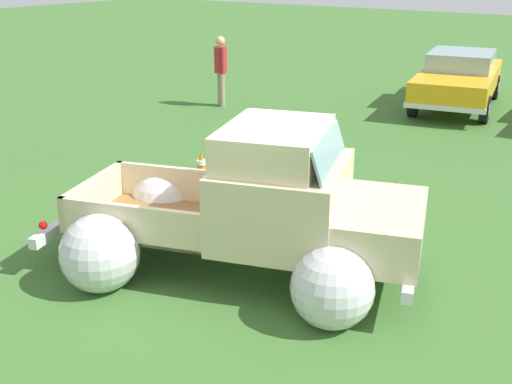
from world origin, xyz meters
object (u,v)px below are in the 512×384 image
vintage_pickup_truck (261,216)px  lane_cone_1 (396,198)px  spectator_0 (221,66)px  lane_cone_0 (201,168)px  show_car_0 (459,77)px

vintage_pickup_truck → lane_cone_1: size_ratio=7.91×
spectator_0 → lane_cone_0: bearing=72.5°
spectator_0 → vintage_pickup_truck: bearing=78.7°
spectator_0 → lane_cone_0: 6.25m
show_car_0 → lane_cone_1: show_car_0 is taller
vintage_pickup_truck → lane_cone_1: 2.74m
vintage_pickup_truck → spectator_0: (-6.18, 7.16, 0.29)m
vintage_pickup_truck → spectator_0: 9.47m
vintage_pickup_truck → lane_cone_0: (-2.66, 2.05, -0.45)m
show_car_0 → spectator_0: bearing=-66.9°
lane_cone_0 → lane_cone_1: 3.40m
show_car_0 → lane_cone_1: (1.69, -8.02, -0.47)m
show_car_0 → lane_cone_0: size_ratio=7.85×
lane_cone_1 → vintage_pickup_truck: bearing=-104.8°
vintage_pickup_truck → show_car_0: (-1.00, 10.64, 0.03)m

